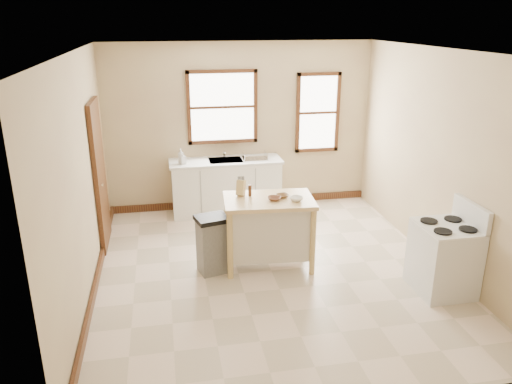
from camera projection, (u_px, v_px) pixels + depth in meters
floor at (271, 270)px, 6.58m from camera, size 5.00×5.00×0.00m
ceiling at (274, 51)px, 5.65m from camera, size 5.00×5.00×0.00m
wall_back at (240, 127)px, 8.43m from camera, size 4.50×0.04×2.80m
wall_left at (81, 180)px, 5.72m from camera, size 0.04×5.00×2.80m
wall_right at (440, 160)px, 6.51m from camera, size 0.04×5.00×2.80m
window_main at (222, 107)px, 8.24m from camera, size 1.17×0.06×1.22m
window_side at (318, 113)px, 8.58m from camera, size 0.77×0.06×1.37m
door_left at (100, 175)px, 7.05m from camera, size 0.06×0.90×2.10m
baseboard_back at (241, 202)px, 8.85m from camera, size 4.50×0.04×0.12m
baseboard_left at (96, 282)px, 6.17m from camera, size 0.04×5.00×0.12m
sink_counter at (226, 186)px, 8.41m from camera, size 1.86×0.62×0.92m
faucet at (224, 151)px, 8.39m from camera, size 0.03×0.03×0.22m
soap_bottle_a at (181, 156)px, 8.02m from camera, size 0.11×0.11×0.25m
soap_bottle_b at (183, 158)px, 8.01m from camera, size 0.11×0.11×0.19m
dish_rack at (255, 156)px, 8.28m from camera, size 0.48×0.42×0.10m
kitchen_island at (269, 232)px, 6.59m from camera, size 1.21×0.83×0.95m
knife_block at (241, 188)px, 6.52m from camera, size 0.14×0.14×0.20m
pepper_grinder at (250, 191)px, 6.51m from camera, size 0.05×0.05×0.15m
bowl_a at (274, 199)px, 6.38m from camera, size 0.22×0.22×0.04m
bowl_b at (283, 196)px, 6.48m from camera, size 0.19×0.19×0.04m
bowl_c at (296, 199)px, 6.35m from camera, size 0.19×0.19×0.05m
trash_bin at (212, 244)px, 6.44m from camera, size 0.47×0.42×0.77m
gas_stove at (445, 248)px, 5.94m from camera, size 0.69×0.69×1.12m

